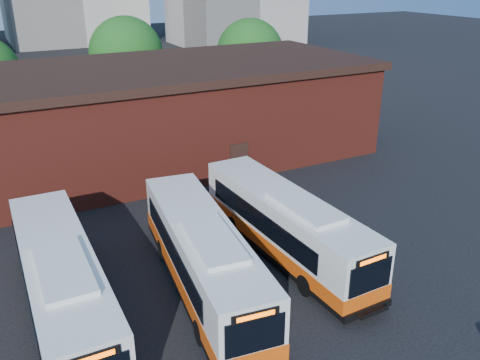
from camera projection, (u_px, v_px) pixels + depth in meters
ground at (341, 324)px, 18.76m from camera, size 220.00×220.00×0.00m
bus_west at (63, 289)px, 18.40m from camera, size 2.50×11.51×3.12m
bus_midwest at (204, 259)px, 20.25m from camera, size 3.67×11.55×3.10m
bus_mideast at (286, 227)px, 22.81m from camera, size 2.72×11.36×3.07m
depot_building at (158, 112)px, 33.86m from camera, size 28.60×12.60×6.40m
tree_mid at (126, 54)px, 45.47m from camera, size 6.56×6.56×8.36m
tree_east at (250, 52)px, 47.80m from camera, size 6.24×6.24×7.96m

